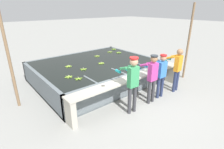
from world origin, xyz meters
TOP-DOWN VIEW (x-y plane):
  - ground_plane at (0.00, 0.00)m, footprint 80.00×80.00m
  - wash_tank at (-0.00, 2.41)m, footprint 4.89×3.94m
  - work_ledge at (0.00, 0.23)m, footprint 4.89×0.45m
  - worker_0 at (-0.61, -0.33)m, footprint 0.44×0.74m
  - worker_1 at (0.30, -0.32)m, footprint 0.41×0.72m
  - worker_2 at (0.85, -0.27)m, footprint 0.43×0.72m
  - worker_3 at (1.72, -0.35)m, footprint 0.44×0.73m
  - banana_bunch_floating_0 at (2.08, 3.71)m, footprint 0.27×0.28m
  - banana_bunch_floating_1 at (-1.19, 2.58)m, footprint 0.27×0.28m
  - banana_bunch_floating_2 at (-1.52, 1.22)m, footprint 0.28×0.27m
  - banana_bunch_floating_3 at (-0.91, 1.91)m, footprint 0.28×0.27m
  - banana_bunch_floating_4 at (1.53, 3.36)m, footprint 0.27×0.27m
  - banana_bunch_floating_5 at (0.04, 2.09)m, footprint 0.28×0.27m
  - banana_bunch_floating_6 at (0.56, 3.11)m, footprint 0.27×0.28m
  - banana_bunch_floating_7 at (-1.69, 1.56)m, footprint 0.28×0.27m
  - banana_bunch_floating_8 at (1.80, 2.97)m, footprint 0.28×0.28m
  - knife_0 at (-1.16, 0.23)m, footprint 0.30×0.22m
  - support_post_left at (-3.19, 2.27)m, footprint 0.09×0.09m
  - support_post_right at (3.25, 0.13)m, footprint 0.09×0.09m

SIDE VIEW (x-z plane):
  - ground_plane at x=0.00m, z-range 0.00..0.00m
  - wash_tank at x=0.00m, z-range -0.01..0.83m
  - work_ledge at x=0.00m, z-range 0.19..1.02m
  - knife_0 at x=-1.16m, z-range 0.83..0.85m
  - banana_bunch_floating_8 at x=1.80m, z-range 0.81..0.89m
  - banana_bunch_floating_0 at x=2.08m, z-range 0.81..0.89m
  - banana_bunch_floating_1 at x=-1.19m, z-range 0.81..0.89m
  - banana_bunch_floating_5 at x=0.04m, z-range 0.81..0.89m
  - banana_bunch_floating_7 at x=-1.69m, z-range 0.81..0.89m
  - banana_bunch_floating_2 at x=-1.52m, z-range 0.81..0.89m
  - banana_bunch_floating_3 at x=-0.91m, z-range 0.81..0.89m
  - banana_bunch_floating_6 at x=0.56m, z-range 0.81..0.89m
  - banana_bunch_floating_4 at x=1.53m, z-range 0.81..0.89m
  - worker_2 at x=0.85m, z-range 0.16..1.73m
  - worker_3 at x=1.72m, z-range 0.16..1.81m
  - worker_1 at x=0.30m, z-range 0.18..1.83m
  - worker_0 at x=-0.61m, z-range 0.20..1.95m
  - support_post_left at x=-3.19m, z-range 0.00..3.20m
  - support_post_right at x=3.25m, z-range 0.00..3.20m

